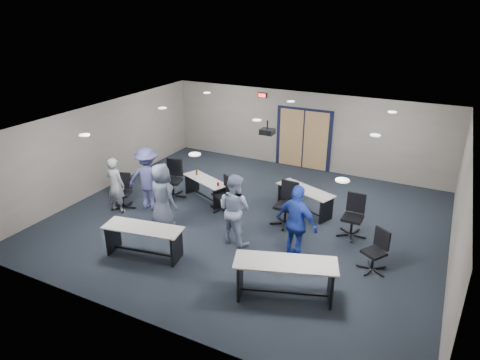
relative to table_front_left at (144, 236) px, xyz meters
The scene contains 25 objects.
floor 3.06m from the table_front_left, 62.92° to the left, with size 10.00×10.00×0.00m, color black.
back_wall 7.36m from the table_front_left, 79.18° to the left, with size 10.00×0.04×2.70m, color gray.
front_wall 2.43m from the table_front_left, 52.87° to the right, with size 10.00×0.04×2.70m, color gray.
left_wall 4.59m from the table_front_left, 143.48° to the left, with size 0.04×9.00×2.70m, color gray.
right_wall 6.97m from the table_front_left, 22.85° to the left, with size 0.04×9.00×2.70m, color gray.
ceiling 3.73m from the table_front_left, 62.92° to the left, with size 10.00×9.00×0.04m, color white.
double_door 7.30m from the table_front_left, 79.12° to the left, with size 2.00×0.07×2.20m.
exit_sign 7.39m from the table_front_left, 91.82° to the left, with size 0.32×0.07×0.18m.
ceiling_projector 4.07m from the table_front_left, 62.27° to the left, with size 0.35×0.32×0.37m.
ceiling_can_lights 3.89m from the table_front_left, 64.93° to the left, with size 6.24×5.74×0.02m, color white, non-canonical shape.
table_front_left is the anchor object (origin of this frame).
table_front_right 3.47m from the table_front_left, ahead, with size 2.13×1.30×0.82m.
table_back_left 3.30m from the table_front_left, 95.52° to the left, with size 1.68×1.12×0.89m.
table_back_right 4.62m from the table_front_left, 55.86° to the left, with size 1.81×1.18×0.70m.
chair_back_a 3.25m from the table_front_left, 113.35° to the left, with size 0.73×0.73×1.16m, color black, non-canonical shape.
chair_back_b 2.93m from the table_front_left, 81.19° to the left, with size 0.62×0.62×0.99m, color black, non-canonical shape.
chair_back_c 3.74m from the table_front_left, 50.67° to the left, with size 0.73×0.73×1.17m, color black, non-canonical shape.
chair_back_d 5.12m from the table_front_left, 36.93° to the left, with size 0.69×0.69×1.10m, color black, non-canonical shape.
chair_loose_left 2.72m from the table_front_left, 141.33° to the left, with size 0.64×0.64×1.02m, color black, non-canonical shape.
chair_loose_right 5.19m from the table_front_left, 20.20° to the left, with size 0.61×0.61×0.97m, color black, non-canonical shape.
person_gray 2.64m from the table_front_left, 145.02° to the left, with size 0.58×0.38×1.60m, color #959DA2.
person_plaid 1.51m from the table_front_left, 108.59° to the left, with size 0.85×0.55×1.74m, color slate.
person_lightblue 2.22m from the table_front_left, 44.00° to the left, with size 0.87×0.68×1.78m, color #97A6C9.
person_navy 3.53m from the table_front_left, 24.82° to the left, with size 1.07×0.45×1.83m, color #1D349F.
person_back 2.57m from the table_front_left, 125.09° to the left, with size 1.18×0.68×1.83m, color #484A82.
Camera 1 is at (4.48, -9.35, 5.52)m, focal length 32.00 mm.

